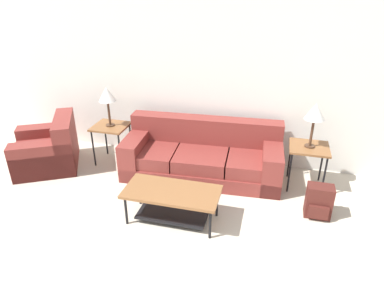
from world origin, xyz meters
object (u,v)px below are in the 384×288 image
Objects in this scene: table_lamp_left at (107,95)px; table_lamp_right at (315,113)px; coffee_table at (172,198)px; side_table_right at (309,151)px; backpack at (319,202)px; couch at (202,157)px; side_table_left at (111,130)px; armchair at (49,150)px.

table_lamp_right is at bearing 0.00° from table_lamp_left.
side_table_right reaches higher than coffee_table.
table_lamp_left is at bearing 167.65° from backpack.
backpack reaches higher than coffee_table.
side_table_left is (-1.50, 0.03, 0.27)m from couch.
backpack is (1.76, 0.53, -0.11)m from coffee_table.
table_lamp_left is at bearing 178.97° from couch.
armchair is at bearing -156.78° from table_lamp_left.
couch is 1.20m from coffee_table.
couch is 3.74× the size of side_table_left.
couch is 1.89× the size of armchair.
side_table_left is at bearing 138.81° from coffee_table.
table_lamp_left is at bearing 180.00° from side_table_right.
side_table_right is (1.51, 0.03, 0.27)m from couch.
armchair is 2.89× the size of backpack.
backpack is at bearing 16.81° from coffee_table.
side_table_right is at bearing 101.35° from backpack.
couch is at bearing 84.80° from coffee_table.
table_lamp_left is (0.00, 0.00, 0.57)m from side_table_left.
backpack is (0.14, -0.69, -0.36)m from side_table_right.
side_table_left reaches higher than backpack.
couch is 3.74× the size of side_table_right.
table_lamp_right is (1.62, 1.22, 0.82)m from coffee_table.
table_lamp_left reaches higher than side_table_left.
armchair reaches higher than side_table_left.
side_table_left is 3.07m from table_lamp_right.
coffee_table is at bearing -19.78° from armchair.
side_table_left is at bearing 23.22° from armchair.
side_table_left is 0.57m from table_lamp_left.
coffee_table is at bearing -142.97° from side_table_right.
couch reaches higher than coffee_table.
table_lamp_left is at bearing 0.00° from side_table_left.
armchair is at bearing -156.78° from side_table_left.
armchair is 2.01× the size of table_lamp_left.
coffee_table is 2.66× the size of backpack.
armchair is at bearing -174.31° from side_table_right.
backpack is (0.14, -0.69, -0.92)m from table_lamp_right.
armchair is at bearing 175.79° from backpack.
armchair is 4.04m from table_lamp_right.
couch is 1.54m from side_table_right.
table_lamp_right is at bearing 37.03° from coffee_table.
side_table_right is at bearing 5.69° from armchair.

